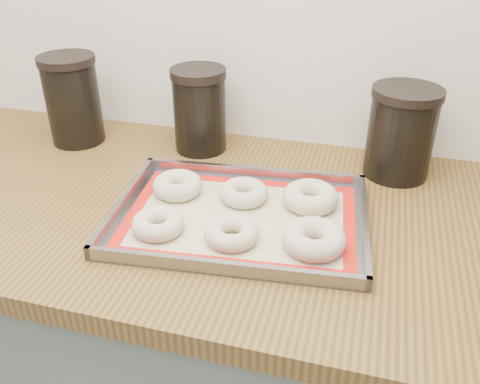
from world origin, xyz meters
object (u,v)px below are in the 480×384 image
(canister_left, at_px, (73,100))
(baking_tray, at_px, (240,217))
(canister_right, at_px, (401,132))
(bagel_front_right, at_px, (314,239))
(bagel_back_right, at_px, (311,197))
(canister_mid, at_px, (200,110))
(bagel_front_left, at_px, (158,224))
(bagel_front_mid, at_px, (232,233))
(bagel_back_left, at_px, (178,185))
(bagel_back_mid, at_px, (244,193))

(canister_left, bearing_deg, baking_tray, -26.28)
(baking_tray, xyz_separation_m, canister_right, (0.27, 0.26, 0.09))
(bagel_front_right, height_order, bagel_back_right, same)
(bagel_front_right, xyz_separation_m, canister_mid, (-0.31, 0.33, 0.07))
(bagel_front_right, relative_size, bagel_back_right, 1.02)
(bagel_front_left, height_order, bagel_front_mid, same)
(baking_tray, relative_size, bagel_back_left, 4.98)
(baking_tray, bearing_deg, canister_right, 43.89)
(baking_tray, xyz_separation_m, bagel_back_mid, (-0.01, 0.06, 0.01))
(bagel_back_mid, bearing_deg, bagel_back_left, -175.56)
(bagel_front_left, height_order, canister_right, canister_right)
(bagel_back_mid, bearing_deg, baking_tray, -81.16)
(bagel_back_mid, distance_m, canister_left, 0.50)
(bagel_front_right, bearing_deg, bagel_back_mid, 142.14)
(canister_mid, bearing_deg, bagel_back_mid, -52.21)
(bagel_front_right, height_order, bagel_back_mid, bagel_front_right)
(canister_mid, bearing_deg, bagel_front_right, -46.08)
(canister_right, bearing_deg, bagel_front_left, -139.42)
(bagel_front_right, distance_m, bagel_back_right, 0.14)
(canister_right, bearing_deg, bagel_front_mid, -128.65)
(baking_tray, distance_m, bagel_back_mid, 0.07)
(bagel_back_left, bearing_deg, canister_mid, 97.11)
(bagel_back_right, relative_size, canister_left, 0.51)
(bagel_front_right, relative_size, canister_mid, 0.56)
(bagel_back_left, height_order, bagel_back_right, bagel_back_right)
(baking_tray, relative_size, canister_left, 2.36)
(bagel_front_mid, height_order, bagel_front_right, bagel_front_right)
(bagel_front_mid, height_order, canister_mid, canister_mid)
(bagel_front_mid, bearing_deg, bagel_back_mid, 96.30)
(bagel_back_right, height_order, canister_mid, canister_mid)
(canister_left, height_order, canister_right, canister_left)
(bagel_back_left, distance_m, canister_left, 0.38)
(baking_tray, bearing_deg, canister_left, 153.72)
(bagel_front_mid, bearing_deg, bagel_front_left, -176.43)
(bagel_front_left, bearing_deg, baking_tray, 32.25)
(bagel_front_right, relative_size, bagel_back_mid, 1.14)
(baking_tray, height_order, bagel_front_left, bagel_front_left)
(bagel_back_right, bearing_deg, bagel_back_mid, -174.00)
(bagel_back_mid, relative_size, canister_right, 0.49)
(bagel_front_right, bearing_deg, bagel_front_left, -175.04)
(bagel_back_right, bearing_deg, bagel_front_left, -147.48)
(bagel_front_left, distance_m, bagel_front_mid, 0.13)
(bagel_front_right, distance_m, canister_right, 0.35)
(bagel_front_left, height_order, bagel_back_mid, same)
(bagel_back_mid, bearing_deg, bagel_front_left, -129.43)
(bagel_front_right, bearing_deg, bagel_back_left, 159.15)
(bagel_front_right, distance_m, bagel_back_left, 0.31)
(bagel_back_right, bearing_deg, canister_left, 165.14)
(bagel_back_mid, bearing_deg, bagel_front_mid, -83.70)
(bagel_back_right, distance_m, canister_mid, 0.36)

